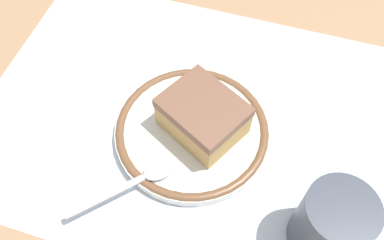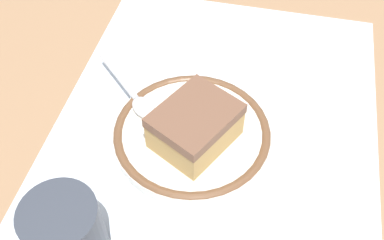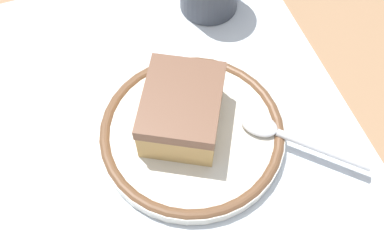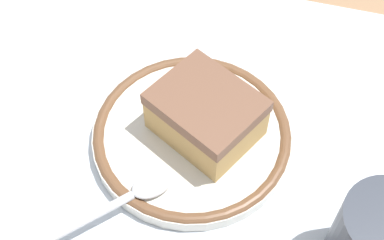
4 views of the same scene
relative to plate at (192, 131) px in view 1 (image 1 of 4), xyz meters
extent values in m
plane|color=#9E7551|center=(-0.01, 0.02, -0.01)|extent=(2.40, 2.40, 0.00)
cube|color=silver|center=(-0.01, 0.02, -0.01)|extent=(0.52, 0.38, 0.00)
cylinder|color=silver|center=(0.00, 0.00, 0.00)|extent=(0.18, 0.18, 0.01)
torus|color=brown|center=(0.00, 0.00, 0.00)|extent=(0.18, 0.18, 0.01)
cube|color=tan|center=(0.01, 0.01, 0.02)|extent=(0.11, 0.10, 0.04)
cube|color=brown|center=(0.01, 0.01, 0.05)|extent=(0.11, 0.11, 0.01)
ellipsoid|color=silver|center=(-0.02, -0.06, 0.01)|extent=(0.04, 0.04, 0.01)
cylinder|color=silver|center=(-0.06, -0.11, 0.01)|extent=(0.07, 0.07, 0.01)
cylinder|color=#383D47|center=(0.17, -0.08, 0.03)|extent=(0.07, 0.07, 0.09)
cylinder|color=silver|center=(0.17, -0.08, 0.01)|extent=(0.06, 0.06, 0.04)
camera|label=1|loc=(0.07, -0.24, 0.43)|focal=38.77mm
camera|label=2|loc=(0.32, 0.07, 0.42)|focal=42.54mm
camera|label=3|loc=(-0.21, 0.07, 0.40)|focal=43.17mm
camera|label=4|loc=(0.07, -0.28, 0.44)|focal=52.87mm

